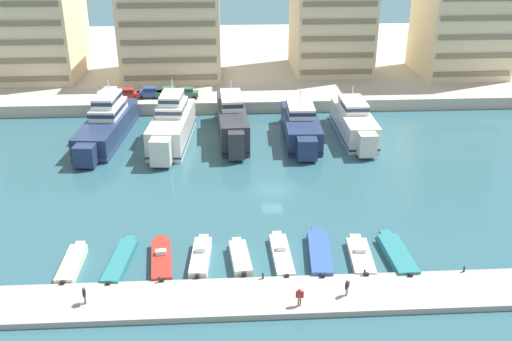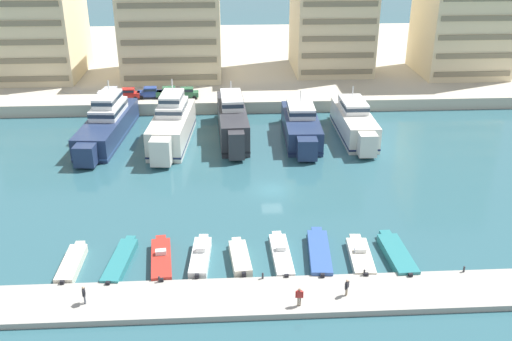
{
  "view_description": "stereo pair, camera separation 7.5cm",
  "coord_description": "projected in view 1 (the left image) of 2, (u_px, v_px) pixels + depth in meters",
  "views": [
    {
      "loc": [
        -5.52,
        -61.14,
        30.57
      ],
      "look_at": [
        -1.95,
        0.32,
        2.5
      ],
      "focal_mm": 40.0,
      "sensor_mm": 36.0,
      "label": 1
    },
    {
      "loc": [
        -5.45,
        -61.14,
        30.57
      ],
      "look_at": [
        -1.95,
        0.32,
        2.5
      ],
      "focal_mm": 40.0,
      "sensor_mm": 36.0,
      "label": 2
    }
  ],
  "objects": [
    {
      "name": "car_green_center_left",
      "position": [
        168.0,
        92.0,
        95.59
      ],
      "size": [
        4.23,
        2.21,
        1.8
      ],
      "color": "#2D6642",
      "rests_on": "quay_promenade"
    },
    {
      "name": "motorboat_cream_center",
      "position": [
        240.0,
        258.0,
        54.12
      ],
      "size": [
        2.12,
        6.39,
        1.01
      ],
      "color": "beige",
      "rests_on": "ground"
    },
    {
      "name": "car_blue_mid_left",
      "position": [
        150.0,
        92.0,
        95.45
      ],
      "size": [
        4.14,
        1.99,
        1.8
      ],
      "color": "#28428E",
      "rests_on": "quay_promenade"
    },
    {
      "name": "yacht_ivory_left",
      "position": [
        172.0,
        125.0,
        81.6
      ],
      "size": [
        6.15,
        19.05,
        8.76
      ],
      "color": "silver",
      "rests_on": "ground"
    },
    {
      "name": "yacht_navy_center_left",
      "position": [
        301.0,
        126.0,
        83.28
      ],
      "size": [
        5.35,
        18.14,
        6.62
      ],
      "color": "navy",
      "rests_on": "ground"
    },
    {
      "name": "apartment_block_center_left",
      "position": [
        465.0,
        1.0,
        105.42
      ],
      "size": [
        15.68,
        15.32,
        28.86
      ],
      "color": "beige",
      "rests_on": "quay_promenade"
    },
    {
      "name": "apartment_block_far_left",
      "position": [
        36.0,
        31.0,
        105.95
      ],
      "size": [
        15.87,
        18.35,
        18.45
      ],
      "color": "beige",
      "rests_on": "quay_promenade"
    },
    {
      "name": "ground_plane",
      "position": [
        272.0,
        190.0,
        68.5
      ],
      "size": [
        400.0,
        400.0,
        0.0
      ],
      "primitive_type": "plane",
      "color": "#2D5B66"
    },
    {
      "name": "apartment_block_mid_left",
      "position": [
        332.0,
        5.0,
        108.16
      ],
      "size": [
        14.74,
        16.45,
        26.76
      ],
      "color": "beige",
      "rests_on": "quay_promenade"
    },
    {
      "name": "motorboat_teal_far_right",
      "position": [
        397.0,
        254.0,
        54.9
      ],
      "size": [
        2.3,
        8.06,
        0.87
      ],
      "color": "teal",
      "rests_on": "ground"
    },
    {
      "name": "quay_promenade",
      "position": [
        248.0,
        58.0,
        125.81
      ],
      "size": [
        180.0,
        70.0,
        1.97
      ],
      "primitive_type": "cube",
      "color": "#BCB29E",
      "rests_on": "ground"
    },
    {
      "name": "motorboat_cream_right",
      "position": [
        360.0,
        256.0,
        54.7
      ],
      "size": [
        2.41,
        7.28,
        1.13
      ],
      "color": "beige",
      "rests_on": "ground"
    },
    {
      "name": "pier_dock",
      "position": [
        293.0,
        296.0,
        49.14
      ],
      "size": [
        120.0,
        5.31,
        0.55
      ],
      "primitive_type": "cube",
      "color": "#A8A399",
      "rests_on": "ground"
    },
    {
      "name": "car_red_left",
      "position": [
        127.0,
        93.0,
        94.77
      ],
      "size": [
        4.14,
        1.99,
        1.8
      ],
      "color": "red",
      "rests_on": "quay_promenade"
    },
    {
      "name": "motorboat_white_center_right",
      "position": [
        281.0,
        255.0,
        54.91
      ],
      "size": [
        1.87,
        8.1,
        1.16
      ],
      "color": "white",
      "rests_on": "ground"
    },
    {
      "name": "pedestrian_near_edge",
      "position": [
        347.0,
        286.0,
        48.47
      ],
      "size": [
        0.43,
        0.51,
        1.6
      ],
      "color": "#7A6B56",
      "rests_on": "pier_dock"
    },
    {
      "name": "apartment_block_left",
      "position": [
        172.0,
        32.0,
        106.03
      ],
      "size": [
        18.31,
        16.26,
        18.04
      ],
      "color": "beige",
      "rests_on": "quay_promenade"
    },
    {
      "name": "yacht_navy_far_left",
      "position": [
        107.0,
        124.0,
        83.25
      ],
      "size": [
        6.65,
        22.29,
        8.03
      ],
      "color": "navy",
      "rests_on": "ground"
    },
    {
      "name": "bollard_west",
      "position": [
        159.0,
        279.0,
        50.46
      ],
      "size": [
        0.2,
        0.2,
        0.61
      ],
      "color": "#2D2D33",
      "rests_on": "pier_dock"
    },
    {
      "name": "yacht_charcoal_mid_left",
      "position": [
        232.0,
        120.0,
        83.89
      ],
      "size": [
        4.57,
        19.99,
        7.72
      ],
      "color": "#333338",
      "rests_on": "ground"
    },
    {
      "name": "motorboat_teal_left",
      "position": [
        121.0,
        261.0,
        53.89
      ],
      "size": [
        2.49,
        8.23,
        0.84
      ],
      "color": "teal",
      "rests_on": "ground"
    },
    {
      "name": "car_green_center",
      "position": [
        186.0,
        93.0,
        95.19
      ],
      "size": [
        4.12,
        1.97,
        1.8
      ],
      "color": "#2D6642",
      "rests_on": "quay_promenade"
    },
    {
      "name": "bollard_west_mid",
      "position": [
        263.0,
        275.0,
        50.95
      ],
      "size": [
        0.2,
        0.2,
        0.61
      ],
      "color": "#2D2D33",
      "rests_on": "pier_dock"
    },
    {
      "name": "yacht_ivory_center",
      "position": [
        354.0,
        122.0,
        84.21
      ],
      "size": [
        4.4,
        18.13,
        6.94
      ],
      "color": "silver",
      "rests_on": "ground"
    },
    {
      "name": "pedestrian_far_side",
      "position": [
        300.0,
        295.0,
        47.18
      ],
      "size": [
        0.66,
        0.29,
        1.71
      ],
      "color": "#7A6B56",
      "rests_on": "pier_dock"
    },
    {
      "name": "bollard_east_mid",
      "position": [
        365.0,
        272.0,
        51.44
      ],
      "size": [
        0.2,
        0.2,
        0.61
      ],
      "color": "#2D2D33",
      "rests_on": "pier_dock"
    },
    {
      "name": "motorboat_blue_mid_right",
      "position": [
        319.0,
        253.0,
        55.06
      ],
      "size": [
        2.61,
        8.68,
        0.92
      ],
      "color": "#33569E",
      "rests_on": "ground"
    },
    {
      "name": "motorboat_cream_far_left",
      "position": [
        72.0,
        264.0,
        53.4
      ],
      "size": [
        1.75,
        7.01,
        0.88
      ],
      "color": "beige",
      "rests_on": "ground"
    },
    {
      "name": "motorboat_white_center_left",
      "position": [
        201.0,
        257.0,
        54.32
      ],
      "size": [
        2.05,
        7.28,
        1.45
      ],
      "color": "white",
      "rests_on": "ground"
    },
    {
      "name": "pedestrian_mid_deck",
      "position": [
        84.0,
        294.0,
        47.45
      ],
      "size": [
        0.3,
        0.64,
        1.68
      ],
      "color": "#4C515B",
      "rests_on": "pier_dock"
    },
    {
      "name": "motorboat_red_mid_left",
      "position": [
        161.0,
        259.0,
        54.1
      ],
      "size": [
        2.52,
        7.91,
        1.27
      ],
      "color": "red",
      "rests_on": "ground"
    },
    {
      "name": "bollard_east",
      "position": [
        464.0,
        269.0,
        51.92
      ],
      "size": [
        0.2,
        0.2,
        0.61
      ],
      "color": "#2D2D33",
      "rests_on": "pier_dock"
    },
    {
      "name": "car_silver_far_left",
      "position": [
        110.0,
        92.0,
        95.34
      ],
      "size": [
        4.13,
        1.98,
        1.8
      ],
      "color": "#B7BCC1",
      "rests_on": "quay_promenade"
    }
  ]
}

